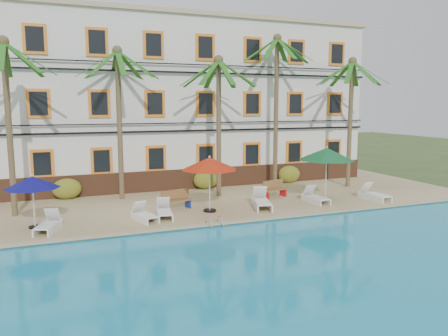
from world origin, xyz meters
name	(u,v)px	position (x,y,z in m)	size (l,w,h in m)	color
ground	(225,223)	(0.00, 0.00, 0.00)	(100.00, 100.00, 0.00)	#384C23
pool_deck	(192,198)	(0.00, 5.00, 0.12)	(30.00, 12.00, 0.25)	tan
swimming_pool	(311,279)	(0.00, -7.00, 0.10)	(26.00, 12.00, 0.20)	#188FB5
pool_coping	(233,222)	(0.00, -0.90, 0.28)	(30.00, 0.35, 0.06)	tan
hotel_building	(168,102)	(0.00, 9.98, 5.37)	(25.40, 6.44, 10.22)	silver
palm_a	(7,102)	(-8.66, 3.73, 5.29)	(4.20, 4.20, 7.86)	brown
palm_b	(119,102)	(-3.66, 5.63, 5.32)	(4.20, 4.20, 7.91)	brown
palm_c	(219,107)	(1.37, 4.41, 5.09)	(4.20, 4.20, 7.51)	brown
palm_d	(276,92)	(5.50, 5.73, 5.95)	(4.20, 4.20, 9.02)	brown
palm_e	(351,104)	(9.68, 4.20, 5.21)	(4.20, 4.20, 7.72)	brown
shrub_left	(67,189)	(-6.37, 6.60, 0.80)	(1.50, 0.90, 1.10)	#295117
shrub_mid	(206,180)	(1.36, 6.60, 0.80)	(1.50, 0.90, 1.10)	#295117
shrub_right	(289,174)	(6.97, 6.60, 0.80)	(1.50, 0.90, 1.10)	#295117
umbrella_blue	(32,183)	(-7.75, 1.30, 2.11)	(2.18, 2.18, 2.19)	black
umbrella_red	(210,164)	(-0.24, 1.32, 2.49)	(2.62, 2.62, 2.62)	black
umbrella_green	(327,154)	(6.01, 1.16, 2.69)	(2.86, 2.86, 2.86)	black
lounger_a	(48,224)	(-7.24, 0.63, 0.51)	(1.13, 1.83, 0.82)	white
lounger_b	(144,215)	(-3.40, 0.81, 0.50)	(1.00, 1.75, 0.78)	white
lounger_c	(164,211)	(-2.48, 1.01, 0.52)	(0.89, 1.83, 0.83)	white
lounger_d	(262,201)	(2.34, 1.10, 0.56)	(1.29, 2.17, 0.97)	white
lounger_e	(315,197)	(5.39, 1.14, 0.52)	(0.67, 1.78, 0.84)	white
lounger_f	(374,194)	(8.62, 0.59, 0.53)	(0.81, 1.88, 0.86)	white
bench_left	(175,200)	(-1.63, 2.29, 0.72)	(1.57, 0.86, 0.93)	olive
bench_right	(274,189)	(3.98, 3.00, 0.72)	(1.57, 0.91, 0.93)	olive
pool_ladder	(215,225)	(-0.84, -1.00, 0.25)	(0.54, 0.74, 0.74)	silver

